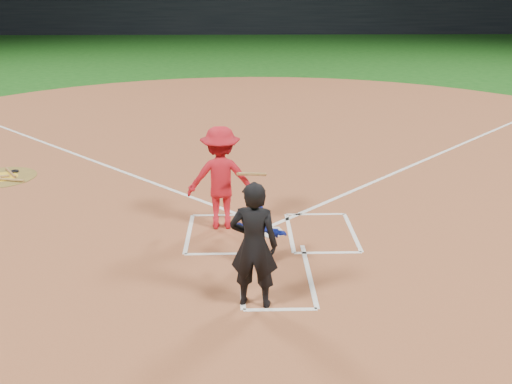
{
  "coord_description": "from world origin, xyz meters",
  "views": [
    {
      "loc": [
        -0.54,
        -10.12,
        4.53
      ],
      "look_at": [
        -0.3,
        -0.4,
        1.0
      ],
      "focal_mm": 40.0,
      "sensor_mm": 36.0,
      "label": 1
    }
  ],
  "objects_px": {
    "batter_at_plate": "(221,178)",
    "catcher": "(256,234)",
    "umpire": "(254,245)",
    "on_deck_circle": "(1,177)",
    "home_plate": "(271,232)"
  },
  "relations": [
    {
      "from": "batter_at_plate",
      "to": "catcher",
      "type": "bearing_deg",
      "value": -68.59
    },
    {
      "from": "umpire",
      "to": "on_deck_circle",
      "type": "bearing_deg",
      "value": -34.4
    },
    {
      "from": "umpire",
      "to": "batter_at_plate",
      "type": "xyz_separation_m",
      "value": [
        -0.58,
        2.96,
        0.04
      ]
    },
    {
      "from": "home_plate",
      "to": "on_deck_circle",
      "type": "relative_size",
      "value": 0.35
    },
    {
      "from": "home_plate",
      "to": "umpire",
      "type": "relative_size",
      "value": 0.31
    },
    {
      "from": "home_plate",
      "to": "batter_at_plate",
      "type": "bearing_deg",
      "value": -19.46
    },
    {
      "from": "on_deck_circle",
      "to": "batter_at_plate",
      "type": "distance_m",
      "value": 6.55
    },
    {
      "from": "on_deck_circle",
      "to": "home_plate",
      "type": "bearing_deg",
      "value": -28.31
    },
    {
      "from": "catcher",
      "to": "umpire",
      "type": "xyz_separation_m",
      "value": [
        -0.07,
        -1.32,
        0.42
      ]
    },
    {
      "from": "catcher",
      "to": "batter_at_plate",
      "type": "relative_size",
      "value": 0.55
    },
    {
      "from": "catcher",
      "to": "umpire",
      "type": "relative_size",
      "value": 0.57
    },
    {
      "from": "on_deck_circle",
      "to": "catcher",
      "type": "xyz_separation_m",
      "value": [
        6.27,
        -4.85,
        0.55
      ]
    },
    {
      "from": "batter_at_plate",
      "to": "home_plate",
      "type": "bearing_deg",
      "value": -19.46
    },
    {
      "from": "on_deck_circle",
      "to": "batter_at_plate",
      "type": "height_order",
      "value": "batter_at_plate"
    },
    {
      "from": "home_plate",
      "to": "catcher",
      "type": "xyz_separation_m",
      "value": [
        -0.32,
        -1.3,
        0.55
      ]
    }
  ]
}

